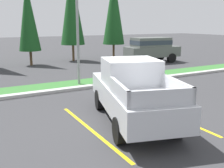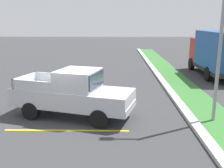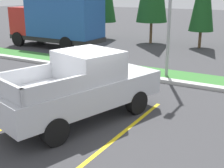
# 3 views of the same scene
# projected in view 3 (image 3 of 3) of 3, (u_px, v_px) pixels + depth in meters

# --- Properties ---
(ground_plane) EXTENTS (120.00, 120.00, 0.00)m
(ground_plane) POSITION_uv_depth(u_px,v_px,m) (89.00, 119.00, 9.48)
(ground_plane) COLOR #38383A
(parking_line_near) EXTENTS (0.12, 4.80, 0.01)m
(parking_line_near) POSITION_uv_depth(u_px,v_px,m) (45.00, 109.00, 10.27)
(parking_line_near) COLOR yellow
(parking_line_near) RESTS_ON ground
(parking_line_far) EXTENTS (0.12, 4.80, 0.01)m
(parking_line_far) POSITION_uv_depth(u_px,v_px,m) (127.00, 129.00, 8.77)
(parking_line_far) COLOR yellow
(parking_line_far) RESTS_ON ground
(curb_strip) EXTENTS (56.00, 0.40, 0.15)m
(curb_strip) POSITION_uv_depth(u_px,v_px,m) (153.00, 79.00, 13.59)
(curb_strip) COLOR #B2B2AD
(curb_strip) RESTS_ON ground
(grass_median) EXTENTS (56.00, 1.80, 0.06)m
(grass_median) POSITION_uv_depth(u_px,v_px,m) (162.00, 74.00, 14.51)
(grass_median) COLOR #387533
(grass_median) RESTS_ON ground
(pickup_truck_main) EXTENTS (3.28, 5.54, 2.10)m
(pickup_truck_main) POSITION_uv_depth(u_px,v_px,m) (83.00, 86.00, 9.25)
(pickup_truck_main) COLOR black
(pickup_truck_main) RESTS_ON ground
(cargo_truck_distant) EXTENTS (6.82, 2.54, 3.40)m
(cargo_truck_distant) POSITION_uv_depth(u_px,v_px,m) (57.00, 20.00, 21.04)
(cargo_truck_distant) COLOR black
(cargo_truck_distant) RESTS_ON ground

